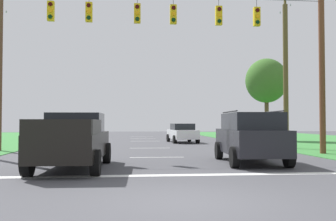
% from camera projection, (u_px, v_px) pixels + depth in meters
% --- Properties ---
extents(ground_plane, '(120.00, 120.00, 0.00)m').
position_uv_depth(ground_plane, '(190.00, 202.00, 7.72)').
color(ground_plane, '#47474C').
extents(stop_bar_stripe, '(14.15, 0.45, 0.01)m').
position_uv_depth(stop_bar_stripe, '(170.00, 175.00, 11.62)').
color(stop_bar_stripe, white).
rests_on(stop_bar_stripe, ground).
extents(lane_dash_0, '(2.50, 0.15, 0.01)m').
position_uv_depth(lane_dash_0, '(157.00, 157.00, 17.59)').
color(lane_dash_0, white).
rests_on(lane_dash_0, ground).
extents(lane_dash_1, '(2.50, 0.15, 0.01)m').
position_uv_depth(lane_dash_1, '(150.00, 148.00, 23.93)').
color(lane_dash_1, white).
rests_on(lane_dash_1, ground).
extents(lane_dash_2, '(2.50, 0.15, 0.01)m').
position_uv_depth(lane_dash_2, '(145.00, 141.00, 32.81)').
color(lane_dash_2, white).
rests_on(lane_dash_2, ground).
extents(lane_dash_3, '(2.50, 0.15, 0.01)m').
position_uv_depth(lane_dash_3, '(143.00, 139.00, 37.92)').
color(lane_dash_3, white).
rests_on(lane_dash_3, ground).
extents(lane_dash_4, '(2.50, 0.15, 0.01)m').
position_uv_depth(lane_dash_4, '(142.00, 137.00, 42.90)').
color(lane_dash_4, white).
rests_on(lane_dash_4, ground).
extents(overhead_signal_span, '(17.05, 0.31, 8.34)m').
position_uv_depth(overhead_signal_span, '(158.00, 57.00, 18.78)').
color(overhead_signal_span, brown).
rests_on(overhead_signal_span, ground).
extents(pickup_truck, '(2.40, 5.45, 1.95)m').
position_uv_depth(pickup_truck, '(73.00, 141.00, 13.32)').
color(pickup_truck, black).
rests_on(pickup_truck, ground).
extents(suv_black, '(2.44, 4.91, 2.05)m').
position_uv_depth(suv_black, '(250.00, 136.00, 15.13)').
color(suv_black, black).
rests_on(suv_black, ground).
extents(distant_car_crossing_white, '(2.28, 4.42, 1.52)m').
position_uv_depth(distant_car_crossing_white, '(182.00, 133.00, 30.65)').
color(distant_car_crossing_white, silver).
rests_on(distant_car_crossing_white, ground).
extents(utility_pole_mid_right, '(0.31, 1.68, 9.58)m').
position_uv_depth(utility_pole_mid_right, '(286.00, 74.00, 23.73)').
color(utility_pole_mid_right, brown).
rests_on(utility_pole_mid_right, ground).
extents(utility_pole_near_left, '(0.26, 1.99, 9.94)m').
position_uv_depth(utility_pole_near_left, '(0.00, 62.00, 21.65)').
color(utility_pole_near_left, brown).
rests_on(utility_pole_near_left, ground).
extents(tree_roadside_right, '(3.69, 3.69, 7.28)m').
position_uv_depth(tree_roadside_right, '(266.00, 81.00, 33.89)').
color(tree_roadside_right, brown).
rests_on(tree_roadside_right, ground).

